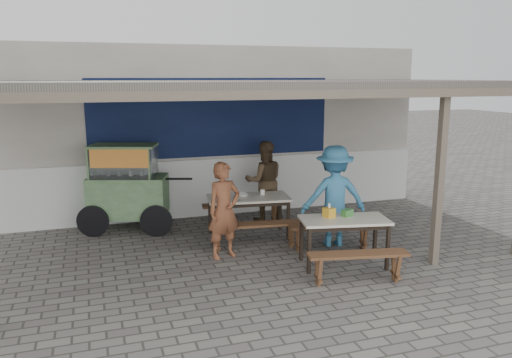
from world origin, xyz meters
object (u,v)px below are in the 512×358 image
Objects in this scene: table_left at (248,201)px; tissue_box at (329,213)px; patron_wall_side at (264,181)px; donation_box at (347,213)px; table_right at (344,224)px; bench_right_street at (358,261)px; patron_right_table at (334,196)px; bench_right_wall at (331,231)px; bench_left_street at (255,230)px; bench_left_wall at (242,209)px; condiment_bowl at (243,195)px; condiment_jar at (262,192)px; patron_street_side at (224,210)px; vendor_cart at (127,184)px.

tissue_box is (0.78, -1.67, 0.15)m from table_left.
table_left is 10.51× the size of tissue_box.
donation_box is at bearing 107.92° from patron_wall_side.
table_right is 0.98× the size of bench_right_street.
bench_right_wall is at bearing 69.63° from patron_right_table.
tissue_box reaches higher than bench_left_street.
table_left is at bearing 145.48° from bench_right_wall.
table_right is 0.82× the size of patron_right_table.
bench_left_wall is 1.09× the size of bench_right_street.
patron_wall_side is at bearing 104.64° from bench_right_street.
bench_left_wall is 7.61× the size of condiment_bowl.
bench_left_wall is at bearing 34.06° from patron_wall_side.
condiment_bowl reaches higher than bench_right_wall.
bench_right_street is 2.68m from condiment_jar.
table_left is 0.89× the size of patron_right_table.
patron_wall_side reaches higher than patron_street_side.
patron_street_side is at bearing -119.80° from table_left.
bench_right_wall is 0.61m from patron_right_table.
table_right is 0.68× the size of vendor_cart.
bench_left_street is at bearing 144.26° from table_right.
bench_right_wall is 8.82× the size of donation_box.
table_right is 2.17m from condiment_bowl.
bench_left_street is 1.47m from patron_right_table.
table_left is 9.39× the size of donation_box.
tissue_box is (1.46, -0.79, 0.04)m from patron_street_side.
vendor_cart reaches higher than patron_street_side.
patron_street_side is 1.38m from condiment_jar.
patron_right_table reaches higher than bench_right_street.
patron_street_side is at bearing 154.59° from donation_box.
patron_wall_side reaches higher than bench_left_wall.
tissue_box is (0.87, -1.00, 0.48)m from bench_left_street.
patron_street_side is 9.46× the size of donation_box.
vendor_cart is at bearing 147.52° from table_right.
patron_street_side reaches higher than table_right.
patron_wall_side is at bearing 63.64° from table_left.
bench_left_street is 1.09× the size of bench_right_wall.
patron_right_table is 11.80× the size of tissue_box.
bench_left_street and bench_right_wall have the same top height.
table_right is (0.87, -2.49, 0.33)m from bench_left_wall.
patron_right_table is at bearing -45.14° from bench_left_wall.
donation_box is at bearing 56.47° from table_right.
bench_right_street is at bearing -61.68° from patron_street_side.
patron_right_table is at bearing 58.25° from tissue_box.
table_left is 1.62m from bench_right_wall.
bench_right_street is at bearing -68.99° from bench_left_wall.
table_left reaches higher than bench_right_wall.
donation_box reaches higher than condiment_bowl.
patron_wall_side is (0.73, 1.61, 0.47)m from bench_left_street.
bench_right_street is 0.95m from donation_box.
patron_wall_side is at bearing 93.09° from tissue_box.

